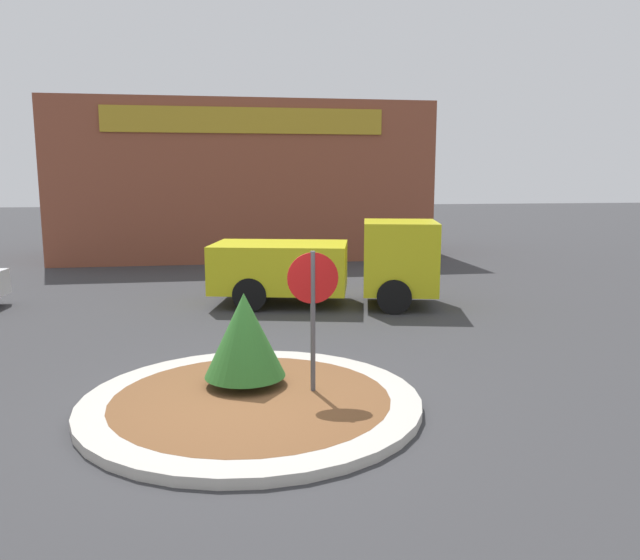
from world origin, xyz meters
The scene contains 6 objects.
ground_plane centered at (0.00, 0.00, 0.00)m, with size 120.00×120.00×0.00m, color #38383A.
traffic_island centered at (0.00, 0.00, 0.07)m, with size 4.73×4.73×0.14m.
stop_sign centered at (0.90, 0.15, 1.50)m, with size 0.72×0.07×2.16m.
island_shrub centered at (-0.06, 0.56, 0.89)m, with size 1.19×1.19×1.38m.
utility_truck centered at (2.33, 6.73, 1.04)m, with size 5.80×3.22×2.10m.
storefront_building centered at (0.61, 17.45, 2.97)m, with size 14.15×6.07×5.93m.
Camera 1 is at (-0.37, -8.35, 3.19)m, focal length 35.00 mm.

